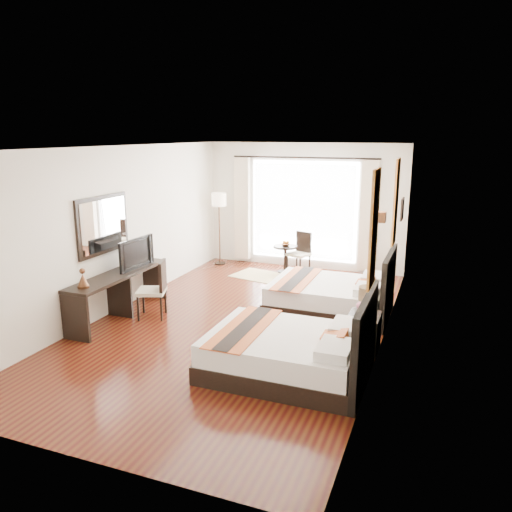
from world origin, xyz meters
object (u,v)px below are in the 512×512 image
(fruit_bowl, at_px, (286,245))
(window_chair, at_px, (299,260))
(bed_near, at_px, (292,352))
(table_lamp, at_px, (368,296))
(vase, at_px, (360,315))
(bed_far, at_px, (333,296))
(television, at_px, (132,253))
(console_desk, at_px, (119,295))
(side_table, at_px, (285,259))
(nightstand, at_px, (363,332))
(desk_chair, at_px, (153,300))
(floor_lamp, at_px, (219,204))

(fruit_bowl, distance_m, window_chair, 0.47)
(bed_near, bearing_deg, table_lamp, 56.28)
(vase, height_order, fruit_bowl, fruit_bowl)
(bed_far, bearing_deg, television, -161.59)
(table_lamp, distance_m, console_desk, 4.07)
(window_chair, bearing_deg, bed_near, 35.52)
(console_desk, relative_size, window_chair, 2.46)
(side_table, bearing_deg, nightstand, -56.72)
(bed_far, bearing_deg, fruit_bowl, 126.45)
(desk_chair, height_order, window_chair, desk_chair)
(television, bearing_deg, table_lamp, -90.51)
(table_lamp, xyz_separation_m, vase, (-0.06, -0.25, -0.21))
(vase, bearing_deg, console_desk, 179.41)
(bed_near, xyz_separation_m, floor_lamp, (-3.18, 4.66, 1.12))
(television, xyz_separation_m, side_table, (1.74, 3.18, -0.71))
(bed_far, height_order, nightstand, bed_far)
(television, distance_m, window_chair, 3.93)
(table_lamp, height_order, vase, table_lamp)
(floor_lamp, bearing_deg, table_lamp, -41.86)
(window_chair, bearing_deg, side_table, -48.14)
(nightstand, height_order, console_desk, console_desk)
(fruit_bowl, bearing_deg, nightstand, -56.64)
(bed_near, relative_size, vase, 14.77)
(bed_near, xyz_separation_m, console_desk, (-3.28, 0.93, 0.08))
(table_lamp, bearing_deg, desk_chair, -179.65)
(desk_chair, bearing_deg, floor_lamp, -103.57)
(side_table, bearing_deg, bed_near, -71.29)
(nightstand, height_order, floor_lamp, floor_lamp)
(bed_near, distance_m, bed_far, 2.42)
(console_desk, distance_m, television, 0.75)
(vase, relative_size, television, 0.15)
(nightstand, height_order, fruit_bowl, fruit_bowl)
(table_lamp, height_order, desk_chair, desk_chair)
(vase, xyz_separation_m, television, (-3.96, 0.44, 0.45))
(desk_chair, xyz_separation_m, floor_lamp, (-0.43, 3.55, 1.12))
(bed_far, height_order, television, television)
(table_lamp, bearing_deg, fruit_bowl, 124.18)
(floor_lamp, height_order, fruit_bowl, floor_lamp)
(console_desk, relative_size, fruit_bowl, 11.30)
(television, xyz_separation_m, desk_chair, (0.51, -0.22, -0.72))
(desk_chair, bearing_deg, bed_near, 137.55)
(bed_near, height_order, side_table, bed_near)
(fruit_bowl, bearing_deg, vase, -58.36)
(bed_near, distance_m, floor_lamp, 5.76)
(bed_near, distance_m, table_lamp, 1.45)
(window_chair, bearing_deg, bed_far, 50.04)
(bed_far, relative_size, nightstand, 3.73)
(vase, bearing_deg, desk_chair, 176.27)
(vase, distance_m, side_table, 4.26)
(table_lamp, relative_size, television, 0.46)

